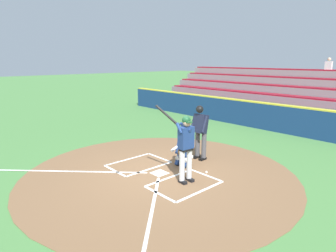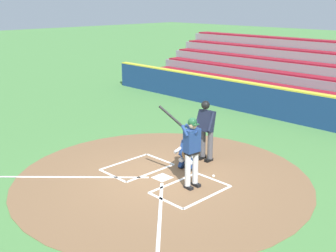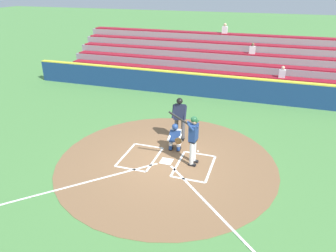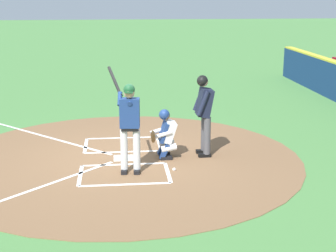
{
  "view_description": "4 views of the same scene",
  "coord_description": "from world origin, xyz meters",
  "px_view_note": "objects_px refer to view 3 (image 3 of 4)",
  "views": [
    {
      "loc": [
        -6.13,
        5.22,
        3.32
      ],
      "look_at": [
        0.52,
        -0.82,
        1.24
      ],
      "focal_mm": 30.71,
      "sensor_mm": 36.0,
      "label": 1
    },
    {
      "loc": [
        -7.65,
        7.25,
        4.66
      ],
      "look_at": [
        0.46,
        -0.67,
        1.24
      ],
      "focal_mm": 44.82,
      "sensor_mm": 36.0,
      "label": 2
    },
    {
      "loc": [
        -3.19,
        9.55,
        6.1
      ],
      "look_at": [
        0.24,
        -0.91,
        1.01
      ],
      "focal_mm": 33.95,
      "sensor_mm": 36.0,
      "label": 3
    },
    {
      "loc": [
        -11.0,
        0.12,
        3.65
      ],
      "look_at": [
        -0.27,
        -0.98,
        0.81
      ],
      "focal_mm": 54.58,
      "sensor_mm": 36.0,
      "label": 4
    }
  ],
  "objects_px": {
    "batter": "(193,137)",
    "catcher": "(175,136)",
    "plate_umpire": "(180,116)",
    "baseball": "(198,151)"
  },
  "relations": [
    {
      "from": "batter",
      "to": "baseball",
      "type": "height_order",
      "value": "batter"
    },
    {
      "from": "plate_umpire",
      "to": "baseball",
      "type": "distance_m",
      "value": 1.64
    },
    {
      "from": "baseball",
      "to": "catcher",
      "type": "bearing_deg",
      "value": 6.44
    },
    {
      "from": "catcher",
      "to": "baseball",
      "type": "height_order",
      "value": "catcher"
    },
    {
      "from": "batter",
      "to": "catcher",
      "type": "relative_size",
      "value": 1.88
    },
    {
      "from": "plate_umpire",
      "to": "baseball",
      "type": "height_order",
      "value": "plate_umpire"
    },
    {
      "from": "batter",
      "to": "catcher",
      "type": "distance_m",
      "value": 1.31
    },
    {
      "from": "batter",
      "to": "baseball",
      "type": "bearing_deg",
      "value": -90.08
    },
    {
      "from": "plate_umpire",
      "to": "catcher",
      "type": "bearing_deg",
      "value": 96.22
    },
    {
      "from": "catcher",
      "to": "plate_umpire",
      "type": "height_order",
      "value": "plate_umpire"
    }
  ]
}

